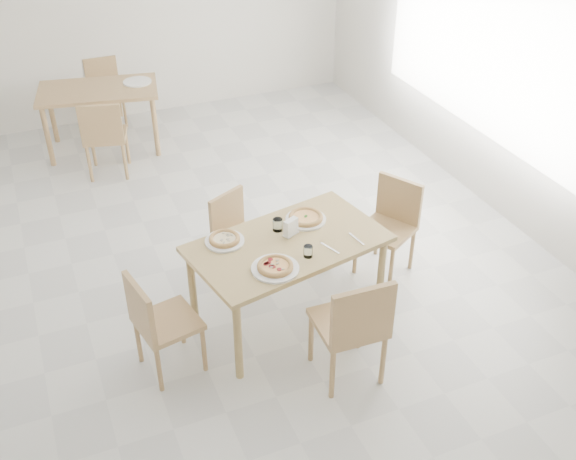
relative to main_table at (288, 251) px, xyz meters
name	(u,v)px	position (x,y,z in m)	size (l,w,h in m)	color
room	(482,49)	(2.57, 1.29, 0.83)	(7.28, 7.00, 7.00)	silver
main_table	(288,251)	(0.00, 0.00, 0.00)	(1.60, 1.11, 0.75)	tan
chair_south	(354,323)	(0.16, -0.81, -0.13)	(0.48, 0.48, 0.93)	tan
chair_north	(236,230)	(-0.18, 0.74, -0.22)	(0.51, 0.51, 0.77)	tan
chair_west	(157,320)	(-1.08, -0.19, -0.18)	(0.49, 0.49, 0.84)	tan
chair_east	(391,220)	(1.09, 0.30, -0.17)	(0.57, 0.57, 0.85)	tan
plate_margherita	(306,219)	(0.24, 0.22, 0.09)	(0.32, 0.32, 0.02)	white
plate_mushroom	(225,241)	(-0.44, 0.18, 0.09)	(0.30, 0.30, 0.02)	white
plate_pepperoni	(275,269)	(-0.22, -0.29, 0.09)	(0.34, 0.34, 0.02)	white
pizza_margherita	(306,217)	(0.24, 0.22, 0.12)	(0.36, 0.36, 0.03)	#E6BD6C
pizza_mushroom	(224,239)	(-0.44, 0.18, 0.12)	(0.31, 0.31, 0.03)	#E6BD6C
pizza_pepperoni	(275,266)	(-0.22, -0.29, 0.12)	(0.34, 0.34, 0.03)	#E6BD6C
tumbler_a	(308,251)	(0.06, -0.23, 0.13)	(0.07, 0.07, 0.09)	white
tumbler_b	(278,225)	(-0.01, 0.17, 0.14)	(0.08, 0.08, 0.10)	white
napkin_holder	(291,228)	(0.05, 0.07, 0.15)	(0.14, 0.11, 0.14)	silver
fork_a	(330,248)	(0.25, -0.20, 0.09)	(0.02, 0.19, 0.01)	silver
fork_b	(357,239)	(0.49, -0.17, 0.09)	(0.02, 0.19, 0.01)	silver
second_table	(99,96)	(-0.82, 3.63, -0.01)	(1.44, 0.99, 0.75)	tan
chair_back_s	(104,134)	(-0.90, 2.94, -0.15)	(0.54, 0.54, 0.89)	tan
chair_back_n	(104,86)	(-0.65, 4.39, -0.20)	(0.41, 0.41, 0.81)	tan
plate_empty	(137,82)	(-0.36, 3.64, 0.09)	(0.32, 0.32, 0.02)	white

